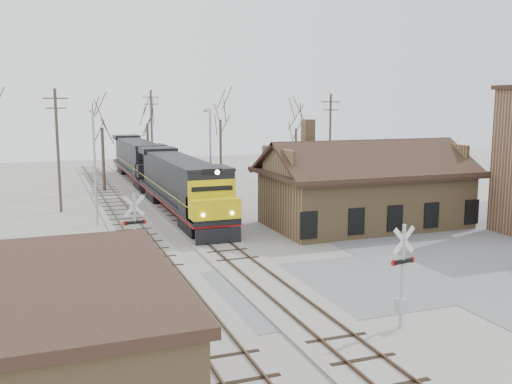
# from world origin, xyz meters

# --- Properties ---
(ground) EXTENTS (140.00, 140.00, 0.00)m
(ground) POSITION_xyz_m (0.00, 0.00, 0.00)
(ground) COLOR #A6A196
(ground) RESTS_ON ground
(road) EXTENTS (60.00, 9.00, 0.03)m
(road) POSITION_xyz_m (0.00, 0.00, 0.01)
(road) COLOR slate
(road) RESTS_ON ground
(parking_lot) EXTENTS (22.00, 26.00, 0.03)m
(parking_lot) POSITION_xyz_m (18.00, 4.00, 0.02)
(parking_lot) COLOR slate
(parking_lot) RESTS_ON ground
(track_main) EXTENTS (3.40, 90.00, 0.24)m
(track_main) POSITION_xyz_m (0.00, 15.00, 0.07)
(track_main) COLOR #A6A196
(track_main) RESTS_ON ground
(track_siding) EXTENTS (3.40, 90.00, 0.24)m
(track_siding) POSITION_xyz_m (-4.50, 15.00, 0.07)
(track_siding) COLOR #A6A196
(track_siding) RESTS_ON ground
(depot) EXTENTS (15.20, 9.31, 7.90)m
(depot) POSITION_xyz_m (11.99, 12.00, 2.41)
(depot) COLOR olive
(depot) RESTS_ON ground
(locomotive_lead) EXTENTS (3.25, 21.79, 4.84)m
(locomotive_lead) POSITION_xyz_m (0.00, 20.09, 2.54)
(locomotive_lead) COLOR black
(locomotive_lead) RESTS_ON ground
(locomotive_trailing) EXTENTS (3.25, 21.79, 4.58)m
(locomotive_trailing) POSITION_xyz_m (0.00, 42.15, 2.54)
(locomotive_trailing) COLOR black
(locomotive_trailing) RESTS_ON ground
(crossbuck_near) EXTENTS (1.23, 0.32, 4.32)m
(crossbuck_near) POSITION_xyz_m (3.08, -5.76, 2.01)
(crossbuck_near) COLOR #A5A8AD
(crossbuck_near) RESTS_ON ground
(crossbuck_far) EXTENTS (1.25, 0.33, 4.38)m
(crossbuck_far) POSITION_xyz_m (-5.93, 5.41, 2.03)
(crossbuck_far) COLOR #A5A8AD
(crossbuck_far) RESTS_ON ground
(streetlight_a) EXTENTS (0.25, 2.04, 8.62)m
(streetlight_a) POSITION_xyz_m (-6.76, 19.20, 4.85)
(streetlight_a) COLOR #A5A8AD
(streetlight_a) RESTS_ON ground
(streetlight_b) EXTENTS (0.25, 2.04, 8.50)m
(streetlight_b) POSITION_xyz_m (3.75, 24.84, 4.78)
(streetlight_b) COLOR #A5A8AD
(streetlight_b) RESTS_ON ground
(streetlight_c) EXTENTS (0.25, 2.04, 8.44)m
(streetlight_c) POSITION_xyz_m (6.95, 36.33, 4.75)
(streetlight_c) COLOR #A5A8AD
(streetlight_c) RESTS_ON ground
(utility_pole_a) EXTENTS (2.00, 0.24, 10.26)m
(utility_pole_a) POSITION_xyz_m (-9.17, 25.34, 5.36)
(utility_pole_a) COLOR #382D23
(utility_pole_a) RESTS_ON ground
(utility_pole_b) EXTENTS (2.00, 0.24, 10.52)m
(utility_pole_b) POSITION_xyz_m (1.67, 42.43, 5.49)
(utility_pole_b) COLOR #382D23
(utility_pole_b) RESTS_ON ground
(utility_pole_c) EXTENTS (2.00, 0.24, 9.98)m
(utility_pole_c) POSITION_xyz_m (16.97, 27.07, 5.21)
(utility_pole_c) COLOR #382D23
(utility_pole_c) RESTS_ON ground
(tree_b) EXTENTS (4.40, 4.40, 10.78)m
(tree_b) POSITION_xyz_m (-4.62, 35.35, 7.67)
(tree_b) COLOR #382D23
(tree_b) RESTS_ON ground
(tree_c) EXTENTS (4.36, 4.36, 10.67)m
(tree_c) POSITION_xyz_m (1.93, 46.86, 7.60)
(tree_c) COLOR #382D23
(tree_c) RESTS_ON ground
(tree_d) EXTENTS (4.74, 4.74, 11.63)m
(tree_d) POSITION_xyz_m (9.48, 40.55, 8.28)
(tree_d) COLOR #382D23
(tree_d) RESTS_ON ground
(tree_e) EXTENTS (3.98, 3.98, 9.76)m
(tree_e) POSITION_xyz_m (18.75, 39.34, 6.95)
(tree_e) COLOR #382D23
(tree_e) RESTS_ON ground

